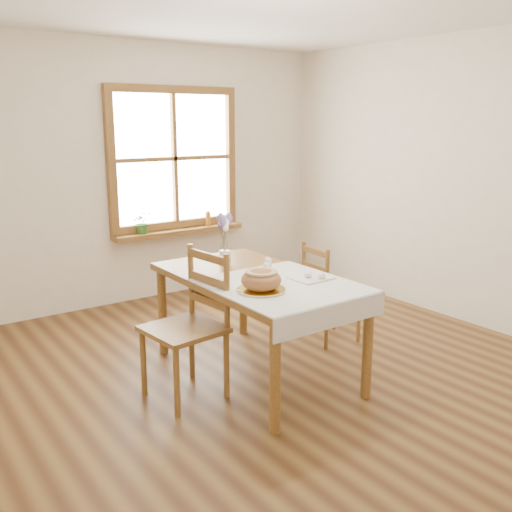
{
  "coord_description": "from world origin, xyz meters",
  "views": [
    {
      "loc": [
        -2.29,
        -2.91,
        1.85
      ],
      "look_at": [
        0.0,
        0.3,
        0.9
      ],
      "focal_mm": 40.0,
      "sensor_mm": 36.0,
      "label": 1
    }
  ],
  "objects_px": {
    "dining_table": "(256,288)",
    "chair_right": "(331,292)",
    "bread_plate": "(261,290)",
    "chair_left": "(184,327)",
    "flower_vase": "(225,258)"
  },
  "relations": [
    {
      "from": "dining_table",
      "to": "chair_right",
      "type": "bearing_deg",
      "value": 11.39
    },
    {
      "from": "chair_right",
      "to": "bread_plate",
      "type": "distance_m",
      "value": 1.29
    },
    {
      "from": "dining_table",
      "to": "chair_right",
      "type": "height_order",
      "value": "chair_right"
    },
    {
      "from": "dining_table",
      "to": "bread_plate",
      "type": "distance_m",
      "value": 0.41
    },
    {
      "from": "chair_right",
      "to": "bread_plate",
      "type": "relative_size",
      "value": 2.74
    },
    {
      "from": "dining_table",
      "to": "bread_plate",
      "type": "relative_size",
      "value": 5.21
    },
    {
      "from": "dining_table",
      "to": "chair_left",
      "type": "relative_size",
      "value": 1.6
    },
    {
      "from": "bread_plate",
      "to": "chair_right",
      "type": "bearing_deg",
      "value": 25.15
    },
    {
      "from": "chair_left",
      "to": "bread_plate",
      "type": "distance_m",
      "value": 0.58
    },
    {
      "from": "dining_table",
      "to": "chair_right",
      "type": "distance_m",
      "value": 0.97
    },
    {
      "from": "chair_right",
      "to": "flower_vase",
      "type": "relative_size",
      "value": 8.44
    },
    {
      "from": "dining_table",
      "to": "chair_left",
      "type": "xyz_separation_m",
      "value": [
        -0.6,
        -0.02,
        -0.16
      ]
    },
    {
      "from": "chair_left",
      "to": "flower_vase",
      "type": "height_order",
      "value": "chair_left"
    },
    {
      "from": "chair_left",
      "to": "bread_plate",
      "type": "height_order",
      "value": "chair_left"
    },
    {
      "from": "chair_right",
      "to": "chair_left",
      "type": "bearing_deg",
      "value": 103.6
    }
  ]
}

